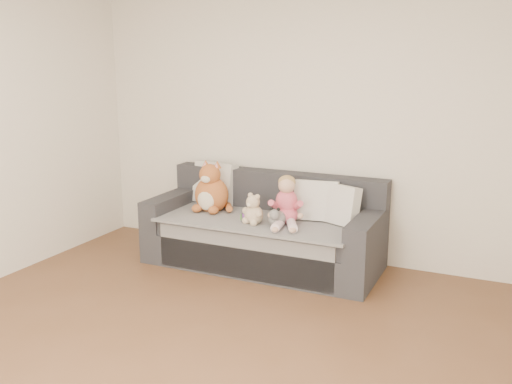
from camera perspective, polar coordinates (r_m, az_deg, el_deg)
room_shell at (r=3.69m, az=-6.09°, el=3.29°), size 5.00×5.00×5.00m
sofa at (r=5.45m, az=0.84°, el=-4.09°), size 2.20×0.94×0.85m
cushion_left at (r=5.87m, az=-4.12°, el=0.90°), size 0.49×0.27×0.44m
cushion_right_back at (r=5.28m, az=6.04°, el=-0.84°), size 0.42×0.24×0.38m
cushion_right_front at (r=5.19m, az=8.30°, el=-1.23°), size 0.43×0.31×0.37m
toddler at (r=5.12m, az=3.05°, el=-1.20°), size 0.32×0.46×0.45m
plush_cat at (r=5.58m, az=-4.52°, el=0.04°), size 0.42×0.36×0.52m
teddy_bear at (r=5.14m, az=-0.28°, el=-1.96°), size 0.22×0.18×0.29m
plush_cow at (r=5.07m, az=2.08°, el=-2.59°), size 0.16×0.24×0.19m
sippy_cup at (r=5.19m, az=-1.04°, el=-2.43°), size 0.10×0.08×0.11m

